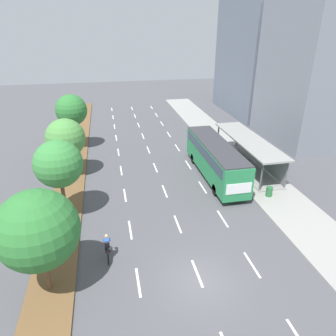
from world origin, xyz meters
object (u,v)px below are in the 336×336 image
(median_tree_second, at_px, (58,164))
(median_tree_third, at_px, (65,138))
(bus, at_px, (215,156))
(cyclist, at_px, (107,248))
(median_tree_nearest, at_px, (38,230))
(bus_shelter, at_px, (250,150))
(median_tree_fourth, at_px, (71,110))
(trash_bin, at_px, (269,192))

(median_tree_second, xyz_separation_m, median_tree_third, (-0.27, 7.26, -0.57))
(bus, height_order, median_tree_second, median_tree_second)
(bus, bearing_deg, cyclist, -137.04)
(median_tree_second, bearing_deg, median_tree_nearest, -91.83)
(bus_shelter, bearing_deg, median_tree_fourth, 153.91)
(cyclist, distance_m, median_tree_fourth, 20.47)
(median_tree_fourth, bearing_deg, median_tree_nearest, -90.07)
(bus, xyz_separation_m, median_tree_nearest, (-13.59, -11.57, 1.93))
(bus_shelter, height_order, median_tree_nearest, median_tree_nearest)
(bus, bearing_deg, median_tree_fourth, 143.05)
(bus, xyz_separation_m, trash_bin, (3.20, -4.81, -1.49))
(cyclist, height_order, median_tree_fourth, median_tree_fourth)
(cyclist, relative_size, median_tree_nearest, 0.30)
(median_tree_nearest, height_order, median_tree_second, median_tree_second)
(median_tree_nearest, bearing_deg, median_tree_second, 88.17)
(median_tree_third, xyz_separation_m, trash_bin, (16.83, -7.76, -3.26))
(bus_shelter, bearing_deg, trash_bin, -99.75)
(median_tree_nearest, bearing_deg, trash_bin, 21.92)
(bus, bearing_deg, bus_shelter, 18.92)
(cyclist, xyz_separation_m, trash_bin, (13.56, 4.84, -0.22))
(median_tree_nearest, height_order, trash_bin, median_tree_nearest)
(median_tree_third, relative_size, median_tree_fourth, 0.88)
(bus_shelter, xyz_separation_m, median_tree_second, (-17.64, -5.78, 2.54))
(bus, xyz_separation_m, cyclist, (-10.36, -9.65, -1.28))
(median_tree_third, bearing_deg, trash_bin, -24.75)
(trash_bin, bearing_deg, median_tree_fourth, 138.15)
(median_tree_fourth, bearing_deg, median_tree_second, -89.19)
(median_tree_third, bearing_deg, median_tree_second, -87.87)
(median_tree_fourth, relative_size, trash_bin, 7.39)
(bus_shelter, height_order, median_tree_fourth, median_tree_fourth)
(bus_shelter, relative_size, median_tree_nearest, 1.93)
(cyclist, distance_m, median_tree_nearest, 4.94)
(trash_bin, bearing_deg, median_tree_third, 155.25)
(median_tree_second, distance_m, median_tree_fourth, 14.52)
(median_tree_third, bearing_deg, cyclist, -75.44)
(median_tree_nearest, relative_size, trash_bin, 7.05)
(median_tree_nearest, xyz_separation_m, median_tree_third, (-0.04, 14.52, -0.16))
(cyclist, bearing_deg, median_tree_fourth, 99.17)
(median_tree_third, distance_m, median_tree_fourth, 7.30)
(cyclist, relative_size, trash_bin, 2.14)
(bus, bearing_deg, median_tree_second, -162.11)
(median_tree_nearest, bearing_deg, cyclist, 30.74)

